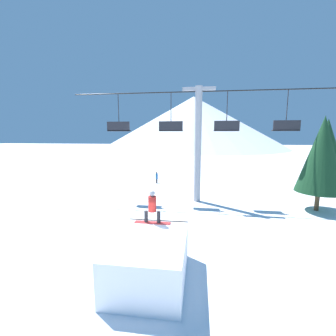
# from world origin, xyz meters

# --- Properties ---
(ground_plane) EXTENTS (220.00, 220.00, 0.00)m
(ground_plane) POSITION_xyz_m (0.00, 0.00, 0.00)
(ground_plane) COLOR white
(mountain_ridge) EXTENTS (68.87, 68.87, 19.40)m
(mountain_ridge) POSITION_xyz_m (0.00, 81.44, 9.70)
(mountain_ridge) COLOR silver
(mountain_ridge) RESTS_ON ground_plane
(snow_ramp) EXTENTS (2.54, 3.46, 1.55)m
(snow_ramp) POSITION_xyz_m (0.77, 0.06, 0.78)
(snow_ramp) COLOR white
(snow_ramp) RESTS_ON ground_plane
(snowboarder) EXTENTS (1.50, 0.33, 1.37)m
(snowboarder) POSITION_xyz_m (0.59, 1.44, 2.24)
(snowboarder) COLOR #B22D2D
(snowboarder) RESTS_ON snow_ramp
(chairlift) EXTENTS (19.30, 0.52, 8.66)m
(chairlift) POSITION_xyz_m (2.33, 9.93, 4.95)
(chairlift) COLOR #9E9EA3
(chairlift) RESTS_ON ground_plane
(pine_tree_near) EXTENTS (2.94, 2.94, 6.39)m
(pine_tree_near) POSITION_xyz_m (10.48, 8.86, 3.84)
(pine_tree_near) COLOR #4C3823
(pine_tree_near) RESTS_ON ground_plane
(pine_tree_far) EXTENTS (3.55, 3.55, 6.57)m
(pine_tree_far) POSITION_xyz_m (13.79, 14.89, 3.94)
(pine_tree_far) COLOR #4C3823
(pine_tree_far) RESTS_ON ground_plane
(distant_skier) EXTENTS (0.24, 0.24, 1.23)m
(distant_skier) POSITION_xyz_m (-1.98, 15.85, 0.67)
(distant_skier) COLOR black
(distant_skier) RESTS_ON ground_plane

